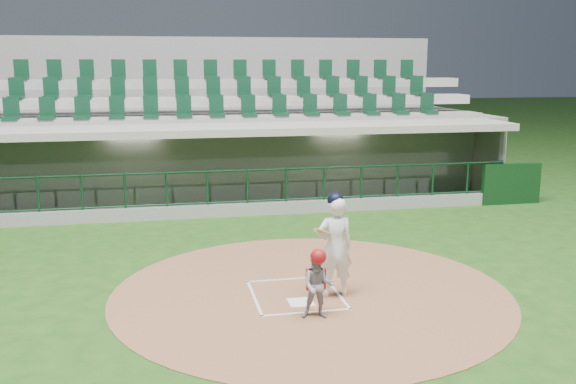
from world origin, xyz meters
name	(u,v)px	position (x,y,z in m)	size (l,w,h in m)	color
ground	(292,290)	(0.00, 0.00, 0.00)	(120.00, 120.00, 0.00)	#1D4313
dirt_circle	(311,292)	(0.30, -0.20, 0.01)	(7.20, 7.20, 0.01)	brown
home_plate	(301,302)	(0.00, -0.70, 0.02)	(0.43, 0.43, 0.02)	white
batter_box_chalk	(296,295)	(0.00, -0.30, 0.02)	(1.55, 1.80, 0.01)	silver
dugout_structure	(244,170)	(0.16, 7.81, 0.97)	(16.40, 3.70, 3.00)	gray
seating_deck	(227,142)	(0.00, 10.91, 1.42)	(17.00, 6.72, 5.15)	slate
batter	(335,245)	(0.66, -0.46, 0.95)	(0.88, 0.87, 1.88)	white
catcher	(318,284)	(0.13, -1.38, 0.59)	(0.61, 0.52, 1.16)	#949499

